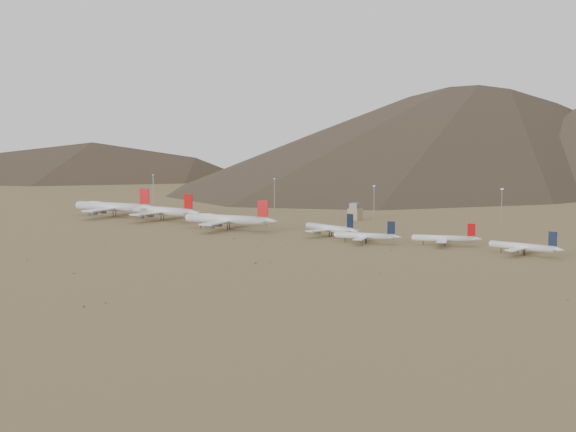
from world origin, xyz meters
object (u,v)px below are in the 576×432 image
Objects in this scene: widebody_centre at (161,211)px; widebody_east at (227,219)px; narrowbody_b at (366,236)px; narrowbody_a at (331,229)px; widebody_west at (113,207)px; control_tower at (355,212)px.

widebody_centre is 1.01× the size of widebody_east.
narrowbody_b is (101.78, -2.41, -2.59)m from widebody_east.
narrowbody_a is at bearing 142.71° from narrowbody_b.
widebody_west is 44.80m from widebody_centre.
widebody_east reaches higher than control_tower.
control_tower is at bearing 35.74° from widebody_centre.
widebody_west is at bearing 163.74° from widebody_east.
widebody_east is (116.62, -12.02, -0.67)m from widebody_west.
narrowbody_a reaches higher than control_tower.
control_tower is (109.68, 79.51, -1.48)m from widebody_centre.
narrowbody_a is at bearing -1.93° from widebody_east.
widebody_east reaches higher than narrowbody_a.
widebody_centre is (44.67, 3.41, -0.64)m from widebody_west.
control_tower is at bearing 18.22° from widebody_west.
control_tower is (-32.78, 84.47, 0.50)m from narrowbody_a.
widebody_east is 1.72× the size of narrowbody_b.
control_tower is (154.35, 82.92, -2.12)m from widebody_west.
narrowbody_a is 1.15× the size of narrowbody_b.
widebody_east is 71.31m from narrowbody_a.
narrowbody_a is 90.61m from control_tower.
widebody_centre is 142.56m from narrowbody_a.
widebody_west is 6.00× the size of control_tower.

